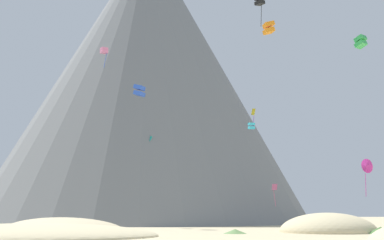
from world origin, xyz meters
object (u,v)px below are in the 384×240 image
object	(u,v)px
kite_blue_mid	(139,91)
kite_pink_high	(104,51)
kite_green_mid	(361,42)
kite_yellow_mid	(253,115)
kite_teal_mid	(151,139)
rock_massif	(140,86)
kite_black_high	(260,1)
bush_ridge_crest	(380,230)
kite_violet_mid	(154,83)
kite_cyan_mid	(251,126)
kite_orange_mid	(269,28)
bush_low_patch	(309,227)
bush_scatter_east	(235,231)
bush_near_right	(372,228)
kite_rainbow_low	(275,190)
kite_magenta_low	(366,166)

from	to	relation	value
kite_blue_mid	kite_pink_high	distance (m)	15.54
kite_blue_mid	kite_green_mid	bearing A→B (deg)	100.88
kite_yellow_mid	kite_teal_mid	world-z (taller)	kite_yellow_mid
rock_massif	kite_black_high	distance (m)	40.09
bush_ridge_crest	kite_green_mid	size ratio (longest dim) A/B	1.42
kite_violet_mid	kite_cyan_mid	bearing A→B (deg)	-80.91
bush_ridge_crest	kite_teal_mid	bearing A→B (deg)	125.13
kite_teal_mid	kite_orange_mid	size ratio (longest dim) A/B	0.58
bush_ridge_crest	kite_yellow_mid	xyz separation A→B (m)	(-3.58, 43.37, 20.13)
kite_black_high	bush_low_patch	bearing A→B (deg)	-27.11
kite_blue_mid	kite_teal_mid	world-z (taller)	kite_blue_mid
bush_scatter_east	kite_teal_mid	distance (m)	34.89
kite_blue_mid	kite_teal_mid	xyz separation A→B (m)	(1.83, 8.04, -6.22)
kite_teal_mid	kite_black_high	bearing A→B (deg)	-40.01
bush_near_right	bush_ridge_crest	bearing A→B (deg)	-109.76
kite_teal_mid	kite_green_mid	size ratio (longest dim) A/B	0.51
bush_scatter_east	kite_black_high	size ratio (longest dim) A/B	0.46
kite_pink_high	kite_blue_mid	bearing A→B (deg)	-85.15
kite_pink_high	bush_scatter_east	bearing A→B (deg)	-89.99
rock_massif	kite_black_high	bearing A→B (deg)	-59.94
kite_green_mid	kite_cyan_mid	bearing A→B (deg)	-44.78
bush_near_right	kite_cyan_mid	bearing A→B (deg)	141.59
kite_rainbow_low	kite_violet_mid	world-z (taller)	kite_violet_mid
kite_yellow_mid	kite_black_high	xyz separation A→B (m)	(-2.24, -17.66, 15.34)
bush_near_right	kite_rainbow_low	distance (m)	23.66
kite_violet_mid	bush_near_right	bearing A→B (deg)	-73.97
kite_pink_high	kite_green_mid	distance (m)	42.43
kite_yellow_mid	kite_violet_mid	world-z (taller)	kite_violet_mid
bush_near_right	kite_green_mid	bearing A→B (deg)	65.96
bush_near_right	kite_violet_mid	size ratio (longest dim) A/B	0.49
bush_low_patch	kite_cyan_mid	bearing A→B (deg)	114.13
kite_cyan_mid	kite_black_high	bearing A→B (deg)	58.81
kite_yellow_mid	bush_ridge_crest	bearing A→B (deg)	-5.99
bush_near_right	kite_yellow_mid	xyz separation A→B (m)	(-7.03, 33.74, 20.19)
bush_scatter_east	kite_rainbow_low	size ratio (longest dim) A/B	0.65
bush_low_patch	kite_rainbow_low	xyz separation A→B (m)	(1.60, 22.49, 5.30)
kite_yellow_mid	kite_orange_mid	distance (m)	33.00
kite_green_mid	rock_massif	bearing A→B (deg)	-86.98
kite_yellow_mid	kite_orange_mid	xyz separation A→B (m)	(-4.49, -32.29, 5.13)
bush_low_patch	kite_magenta_low	world-z (taller)	kite_magenta_low
kite_blue_mid	kite_orange_mid	bearing A→B (deg)	76.88
bush_near_right	kite_magenta_low	xyz separation A→B (m)	(5.69, 13.52, 8.61)
kite_violet_mid	kite_black_high	size ratio (longest dim) A/B	0.94
kite_blue_mid	kite_pink_high	bearing A→B (deg)	-122.12
kite_black_high	kite_rainbow_low	bearing A→B (deg)	121.11
kite_yellow_mid	bush_low_patch	bearing A→B (deg)	-12.03
kite_rainbow_low	kite_teal_mid	world-z (taller)	kite_teal_mid
bush_near_right	kite_violet_mid	xyz separation A→B (m)	(-26.14, 30.49, 25.16)
kite_yellow_mid	kite_black_high	world-z (taller)	kite_black_high
kite_teal_mid	kite_magenta_low	distance (m)	34.02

